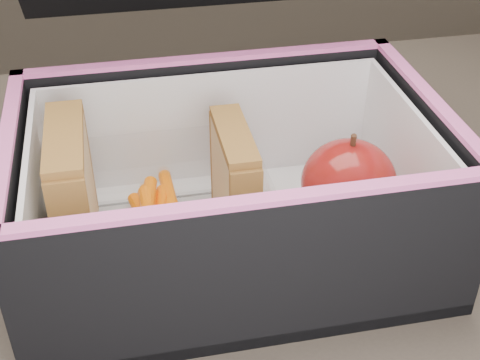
% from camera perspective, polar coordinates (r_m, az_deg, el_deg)
% --- Properties ---
extents(kitchen_table, '(1.20, 0.80, 0.75)m').
position_cam_1_polar(kitchen_table, '(0.64, -0.57, -12.54)').
color(kitchen_table, brown).
rests_on(kitchen_table, ground).
extents(lunch_bag, '(0.34, 0.36, 0.29)m').
position_cam_1_polar(lunch_bag, '(0.54, -0.96, 0.35)').
color(lunch_bag, black).
rests_on(lunch_bag, kitchen_table).
extents(plastic_tub, '(0.17, 0.12, 0.07)m').
position_cam_1_polar(plastic_tub, '(0.55, -7.04, -2.40)').
color(plastic_tub, white).
rests_on(plastic_tub, lunch_bag).
extents(sandwich_left, '(0.03, 0.10, 0.11)m').
position_cam_1_polar(sandwich_left, '(0.53, -14.01, -1.24)').
color(sandwich_left, '#D9B484').
rests_on(sandwich_left, plastic_tub).
extents(sandwich_right, '(0.02, 0.09, 0.10)m').
position_cam_1_polar(sandwich_right, '(0.54, -0.47, -0.27)').
color(sandwich_right, '#D9B484').
rests_on(sandwich_right, plastic_tub).
extents(carrot_sticks, '(0.04, 0.15, 0.03)m').
position_cam_1_polar(carrot_sticks, '(0.56, -7.30, -3.55)').
color(carrot_sticks, orange).
rests_on(carrot_sticks, plastic_tub).
extents(paper_napkin, '(0.11, 0.11, 0.01)m').
position_cam_1_polar(paper_napkin, '(0.59, 8.98, -2.98)').
color(paper_napkin, white).
rests_on(paper_napkin, lunch_bag).
extents(red_apple, '(0.11, 0.11, 0.08)m').
position_cam_1_polar(red_apple, '(0.56, 9.25, -0.24)').
color(red_apple, maroon).
rests_on(red_apple, paper_napkin).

